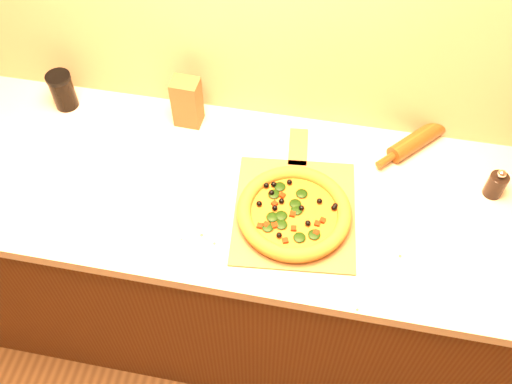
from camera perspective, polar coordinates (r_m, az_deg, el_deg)
name	(u,v)px	position (r m, az deg, el deg)	size (l,w,h in m)	color
cabinet	(237,265)	(2.10, -1.90, -7.29)	(2.80, 0.65, 0.86)	#4E2610
countertop	(233,191)	(1.73, -2.30, 0.11)	(2.84, 0.68, 0.04)	beige
pizza_peel	(295,208)	(1.66, 3.90, -1.57)	(0.39, 0.54, 0.01)	brown
pizza	(294,213)	(1.62, 3.82, -2.08)	(0.33, 0.33, 0.05)	#AB732A
pepper_grinder	(496,184)	(1.80, 22.89, 0.71)	(0.06, 0.06, 0.10)	black
rolling_pin	(424,135)	(1.88, 16.48, 5.46)	(0.29, 0.32, 0.06)	#5E2F10
paper_bag	(187,102)	(1.84, -6.90, 8.91)	(0.09, 0.07, 0.17)	brown
dark_jar	(63,90)	(2.00, -18.78, 9.59)	(0.08, 0.08, 0.13)	black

